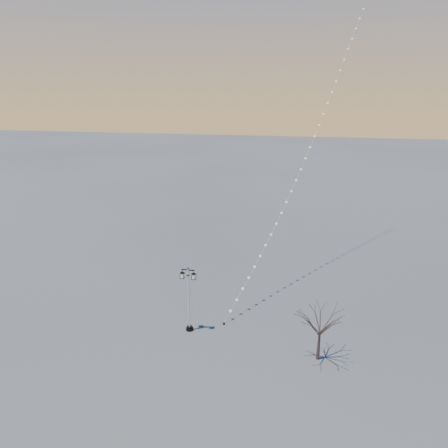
# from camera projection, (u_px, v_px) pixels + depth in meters

# --- Properties ---
(ground) EXTENTS (300.00, 300.00, 0.00)m
(ground) POSITION_uv_depth(u_px,v_px,m) (224.00, 338.00, 32.64)
(ground) COLOR #48494A
(ground) RESTS_ON ground
(street_lamp) EXTENTS (1.41, 0.62, 5.55)m
(street_lamp) POSITION_uv_depth(u_px,v_px,m) (189.00, 296.00, 32.80)
(street_lamp) COLOR black
(street_lamp) RESTS_ON ground
(bare_tree) EXTENTS (2.58, 2.58, 4.28)m
(bare_tree) POSITION_uv_depth(u_px,v_px,m) (320.00, 323.00, 29.21)
(bare_tree) COLOR #3A2D27
(bare_tree) RESTS_ON ground
(kite_train) EXTENTS (11.71, 25.82, 27.87)m
(kite_train) POSITION_uv_depth(u_px,v_px,m) (304.00, 141.00, 40.93)
(kite_train) COLOR black
(kite_train) RESTS_ON ground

